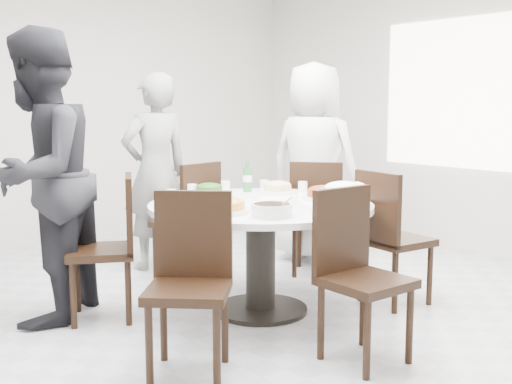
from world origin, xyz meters
TOP-DOWN VIEW (x-y plane):
  - floor at (0.00, 0.00)m, footprint 6.00×6.00m
  - wall_back at (0.00, 3.00)m, footprint 6.00×0.01m
  - wall_right at (3.00, 0.00)m, footprint 0.01×6.00m
  - window at (2.98, 0.00)m, footprint 0.04×2.20m
  - dining_table at (0.34, -0.01)m, footprint 1.50×1.50m
  - chair_ne at (1.34, 0.47)m, footprint 0.59×0.59m
  - chair_n at (0.39, 1.03)m, footprint 0.49×0.49m
  - chair_nw at (-0.56, 0.54)m, footprint 0.57×0.57m
  - chair_sw at (-0.60, -0.56)m, footprint 0.59×0.59m
  - chair_s at (0.24, -1.03)m, footprint 0.43×0.43m
  - chair_se at (1.20, -0.46)m, footprint 0.46×0.46m
  - diner_right at (1.62, 0.81)m, footprint 0.82×1.00m
  - diner_middle at (0.39, 1.47)m, footprint 0.63×0.44m
  - diner_left at (-0.87, 0.76)m, footprint 1.16×1.15m
  - dish_greens at (0.27, 0.49)m, footprint 0.24×0.24m
  - dish_pale at (0.73, 0.27)m, footprint 0.26×0.26m
  - dish_orange at (-0.08, 0.14)m, footprint 0.25×0.25m
  - dish_redbrown at (0.77, -0.17)m, footprint 0.31×0.31m
  - dish_tofu at (-0.07, -0.17)m, footprint 0.30×0.30m
  - rice_bowl at (0.64, -0.48)m, footprint 0.29×0.29m
  - soup_bowl at (0.07, -0.44)m, footprint 0.25×0.25m
  - beverage_bottle at (0.61, 0.48)m, footprint 0.07×0.07m
  - tea_cups at (0.33, 0.61)m, footprint 0.07×0.07m
  - chopsticks at (0.36, 0.61)m, footprint 0.24×0.04m

SIDE VIEW (x-z plane):
  - floor at x=0.00m, z-range -0.01..0.01m
  - dining_table at x=0.34m, z-range 0.00..0.75m
  - chair_ne at x=1.34m, z-range 0.00..0.95m
  - chair_n at x=0.39m, z-range 0.00..0.95m
  - chair_nw at x=-0.56m, z-range 0.00..0.95m
  - chair_sw at x=-0.60m, z-range 0.00..0.95m
  - chair_s at x=0.24m, z-range 0.00..0.95m
  - chair_se at x=1.20m, z-range 0.00..0.95m
  - chopsticks at x=0.36m, z-range 0.75..0.76m
  - dish_greens at x=0.27m, z-range 0.75..0.81m
  - dish_orange at x=-0.08m, z-range 0.75..0.82m
  - dish_pale at x=0.73m, z-range 0.75..0.82m
  - soup_bowl at x=0.07m, z-range 0.75..0.83m
  - dish_redbrown at x=0.77m, z-range 0.75..0.83m
  - dish_tofu at x=-0.07m, z-range 0.75..0.83m
  - tea_cups at x=0.33m, z-range 0.75..0.83m
  - rice_bowl at x=0.64m, z-range 0.75..0.88m
  - diner_middle at x=0.39m, z-range 0.00..1.67m
  - beverage_bottle at x=0.61m, z-range 0.75..0.98m
  - diner_right at x=1.62m, z-range 0.00..1.77m
  - diner_left at x=-0.87m, z-range 0.00..1.89m
  - wall_back at x=0.00m, z-range 0.00..2.80m
  - wall_right at x=3.00m, z-range 0.00..2.80m
  - window at x=2.98m, z-range 0.80..2.20m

